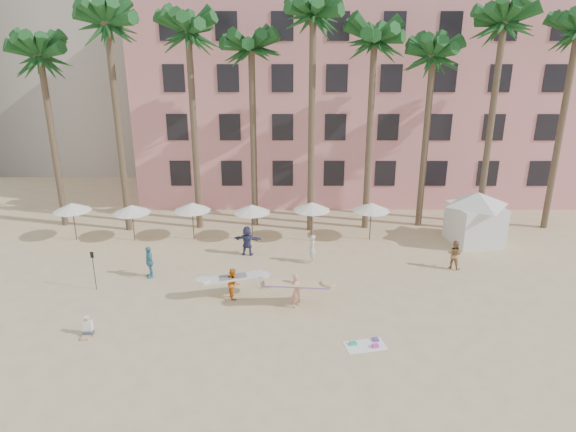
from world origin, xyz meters
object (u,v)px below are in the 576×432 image
at_px(cabana, 476,213).
at_px(carrier_white, 233,282).
at_px(pink_hotel, 352,98).
at_px(carrier_yellow, 297,288).

bearing_deg(cabana, carrier_white, -153.04).
height_order(pink_hotel, cabana, pink_hotel).
bearing_deg(cabana, pink_hotel, 116.34).
bearing_deg(pink_hotel, carrier_yellow, -102.74).
height_order(pink_hotel, carrier_yellow, pink_hotel).
distance_m(carrier_yellow, carrier_white, 3.46).
height_order(pink_hotel, carrier_white, pink_hotel).
height_order(cabana, carrier_white, cabana).
xyz_separation_m(cabana, carrier_white, (-15.31, -7.79, -1.16)).
relative_size(carrier_yellow, carrier_white, 1.03).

